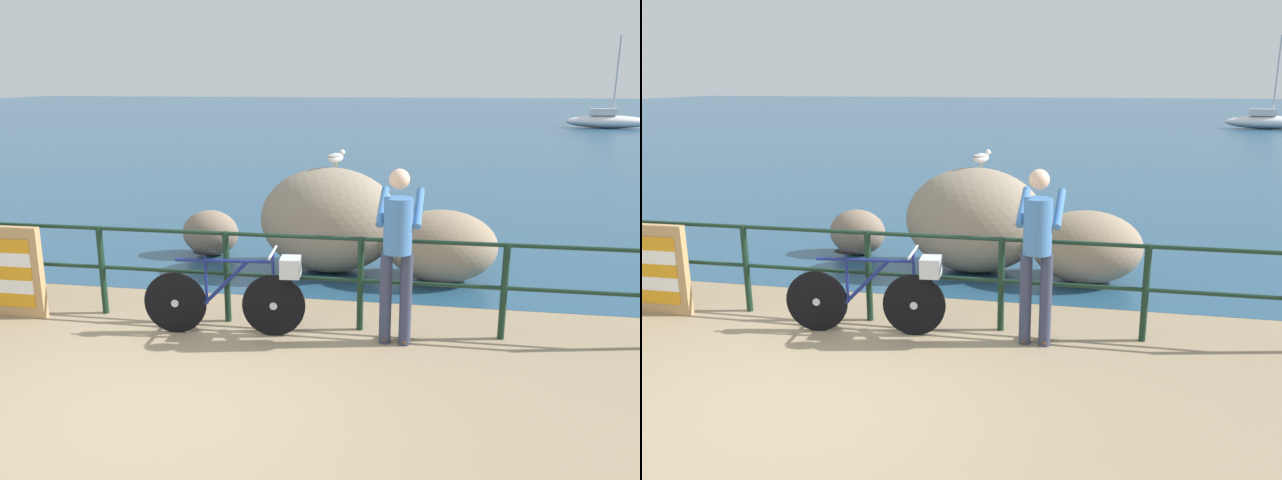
% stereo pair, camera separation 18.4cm
% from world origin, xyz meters
% --- Properties ---
extents(ground_plane, '(120.00, 120.00, 0.10)m').
position_xyz_m(ground_plane, '(0.00, 20.00, -0.05)').
color(ground_plane, '#937F60').
extents(sea_surface, '(120.00, 90.00, 0.01)m').
position_xyz_m(sea_surface, '(0.00, 47.64, 0.00)').
color(sea_surface, navy).
rests_on(sea_surface, ground_plane).
extents(promenade_railing, '(8.85, 0.07, 1.02)m').
position_xyz_m(promenade_railing, '(0.00, 1.78, 0.64)').
color(promenade_railing, black).
rests_on(promenade_railing, ground_plane).
extents(bicycle, '(1.70, 0.48, 0.92)m').
position_xyz_m(bicycle, '(0.23, 1.44, 0.46)').
color(bicycle, black).
rests_on(bicycle, ground_plane).
extents(person_at_railing, '(0.46, 0.65, 1.78)m').
position_xyz_m(person_at_railing, '(1.85, 1.50, 0.99)').
color(person_at_railing, '#333851').
rests_on(person_at_railing, ground_plane).
extents(folded_deckchair_stack, '(0.84, 0.10, 1.04)m').
position_xyz_m(folded_deckchair_stack, '(-2.47, 1.53, 0.52)').
color(folded_deckchair_stack, tan).
rests_on(folded_deckchair_stack, ground_plane).
extents(breakwater_boulder_main, '(1.92, 1.37, 1.45)m').
position_xyz_m(breakwater_boulder_main, '(0.81, 3.83, 0.72)').
color(breakwater_boulder_main, gray).
rests_on(breakwater_boulder_main, ground).
extents(breakwater_boulder_left, '(0.86, 0.63, 0.69)m').
position_xyz_m(breakwater_boulder_left, '(-1.08, 4.32, 0.35)').
color(breakwater_boulder_left, gray).
rests_on(breakwater_boulder_left, ground).
extents(breakwater_boulder_right, '(1.45, 1.09, 0.95)m').
position_xyz_m(breakwater_boulder_right, '(2.34, 3.63, 0.48)').
color(breakwater_boulder_right, gray).
rests_on(breakwater_boulder_right, ground).
extents(seagull, '(0.28, 0.30, 0.23)m').
position_xyz_m(seagull, '(0.89, 3.91, 1.59)').
color(seagull, gold).
rests_on(seagull, breakwater_boulder_main).
extents(sailboat, '(4.47, 1.58, 4.90)m').
position_xyz_m(sailboat, '(11.87, 32.56, 0.42)').
color(sailboat, white).
rests_on(sailboat, sea_surface).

